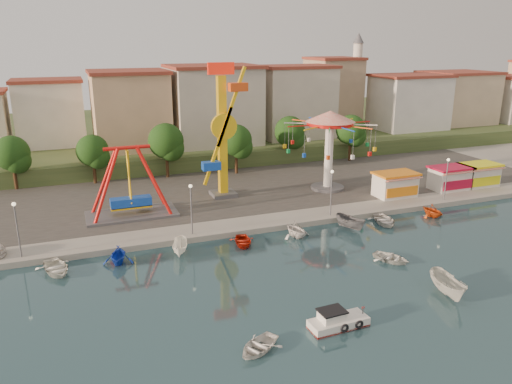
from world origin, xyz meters
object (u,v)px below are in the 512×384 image
pirate_ship_ride (130,183)px  kamikaze_tower (224,134)px  rowboat_a (391,258)px  wave_swinger (330,132)px  skiff (448,286)px  cabin_motorboat (337,322)px

pirate_ship_ride → kamikaze_tower: bearing=14.6°
kamikaze_tower → rowboat_a: bearing=-68.9°
rowboat_a → pirate_ship_ride: bearing=106.7°
wave_swinger → skiff: bearing=-99.1°
cabin_motorboat → wave_swinger: bearing=60.0°
cabin_motorboat → rowboat_a: cabin_motorboat is taller
pirate_ship_ride → kamikaze_tower: size_ratio=0.61×
skiff → cabin_motorboat: bearing=-163.7°
kamikaze_tower → wave_swinger: kamikaze_tower is taller
kamikaze_tower → pirate_ship_ride: bearing=-165.4°
cabin_motorboat → pirate_ship_ride: bearing=108.6°
pirate_ship_ride → wave_swinger: bearing=3.1°
pirate_ship_ride → cabin_motorboat: 29.91m
skiff → rowboat_a: bearing=104.2°
skiff → pirate_ship_ride: bearing=140.0°
rowboat_a → kamikaze_tower: bearing=81.2°
pirate_ship_ride → kamikaze_tower: (12.08, 3.14, 4.18)m
cabin_motorboat → rowboat_a: size_ratio=1.29×
wave_swinger → pirate_ship_ride: bearing=-176.9°
wave_swinger → rowboat_a: (-4.84, -21.12, -7.84)m
pirate_ship_ride → skiff: (21.24, -26.76, -3.52)m
pirate_ship_ride → wave_swinger: wave_swinger is taller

